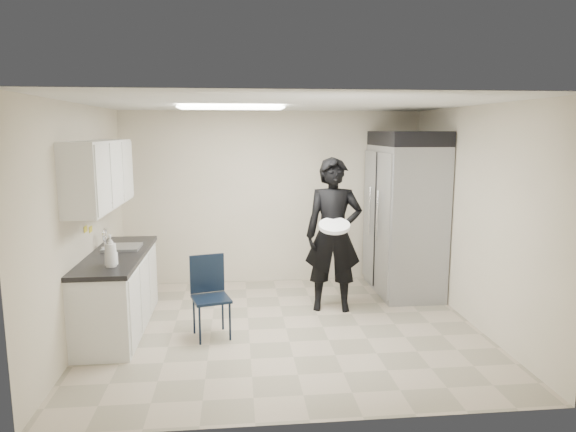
{
  "coord_description": "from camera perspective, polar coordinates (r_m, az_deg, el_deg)",
  "views": [
    {
      "loc": [
        -0.56,
        -5.73,
        2.3
      ],
      "look_at": [
        0.04,
        0.2,
        1.31
      ],
      "focal_mm": 32.0,
      "sensor_mm": 36.0,
      "label": 1
    }
  ],
  "objects": [
    {
      "name": "lower_counter",
      "position": [
        6.37,
        -18.33,
        -8.16
      ],
      "size": [
        0.6,
        1.9,
        0.86
      ],
      "primitive_type": "cube",
      "color": "silver",
      "rests_on": "floor"
    },
    {
      "name": "faucet",
      "position": [
        6.5,
        -19.68,
        -2.51
      ],
      "size": [
        0.02,
        0.02,
        0.24
      ],
      "primitive_type": "cylinder",
      "color": "silver",
      "rests_on": "countertop"
    },
    {
      "name": "ceiling_panel",
      "position": [
        6.14,
        -6.32,
        11.86
      ],
      "size": [
        1.2,
        0.6,
        0.02
      ],
      "primitive_type": "cube",
      "color": "white",
      "rests_on": "ceiling"
    },
    {
      "name": "countertop",
      "position": [
        6.25,
        -18.55,
        -4.18
      ],
      "size": [
        0.64,
        1.95,
        0.05
      ],
      "primitive_type": "cube",
      "color": "black",
      "rests_on": "lower_counter"
    },
    {
      "name": "towel_dispenser",
      "position": [
        7.29,
        -18.35,
        3.57
      ],
      "size": [
        0.22,
        0.3,
        0.35
      ],
      "primitive_type": "cube",
      "color": "black",
      "rests_on": "left_wall"
    },
    {
      "name": "man_tuxedo",
      "position": [
        6.6,
        5.07,
        -2.11
      ],
      "size": [
        0.79,
        0.59,
        1.98
      ],
      "primitive_type": "imported",
      "rotation": [
        0.0,
        0.0,
        -0.16
      ],
      "color": "black",
      "rests_on": "floor"
    },
    {
      "name": "fridge_compressor",
      "position": [
        7.4,
        13.16,
        8.39
      ],
      "size": [
        0.8,
        1.35,
        0.2
      ],
      "primitive_type": "cube",
      "color": "black",
      "rests_on": "commercial_fridge"
    },
    {
      "name": "upper_cabinets",
      "position": [
        6.14,
        -20.15,
        4.38
      ],
      "size": [
        0.35,
        1.8,
        0.75
      ],
      "primitive_type": "cube",
      "color": "silver",
      "rests_on": "left_wall"
    },
    {
      "name": "floor",
      "position": [
        6.2,
        -0.22,
        -12.38
      ],
      "size": [
        4.5,
        4.5,
        0.0
      ],
      "primitive_type": "plane",
      "color": "tan",
      "rests_on": "ground"
    },
    {
      "name": "back_wall",
      "position": [
        7.81,
        -1.66,
        2.05
      ],
      "size": [
        4.5,
        0.0,
        4.5
      ],
      "primitive_type": "plane",
      "rotation": [
        1.57,
        0.0,
        0.0
      ],
      "color": "beige",
      "rests_on": "floor"
    },
    {
      "name": "bucket_lid",
      "position": [
        6.32,
        5.17,
        -1.1
      ],
      "size": [
        0.44,
        0.44,
        0.05
      ],
      "primitive_type": "cylinder",
      "rotation": [
        0.0,
        0.0,
        -0.16
      ],
      "color": "white",
      "rests_on": "man_tuxedo"
    },
    {
      "name": "right_wall",
      "position": [
        6.46,
        20.05,
        -0.08
      ],
      "size": [
        0.0,
        4.0,
        4.0
      ],
      "primitive_type": "plane",
      "rotation": [
        1.57,
        0.0,
        -1.57
      ],
      "color": "beige",
      "rests_on": "floor"
    },
    {
      "name": "soap_bottle_b",
      "position": [
        5.7,
        -18.99,
        -4.21
      ],
      "size": [
        0.12,
        0.12,
        0.2
      ],
      "primitive_type": "imported",
      "rotation": [
        0.0,
        0.0,
        -0.37
      ],
      "color": "#B2B4BF",
      "rests_on": "countertop"
    },
    {
      "name": "soap_bottle_a",
      "position": [
        5.62,
        -19.12,
        -3.67
      ],
      "size": [
        0.15,
        0.15,
        0.34
      ],
      "primitive_type": "imported",
      "rotation": [
        0.0,
        0.0,
        0.15
      ],
      "color": "white",
      "rests_on": "countertop"
    },
    {
      "name": "sink",
      "position": [
        6.49,
        -17.89,
        -3.8
      ],
      "size": [
        0.42,
        0.4,
        0.14
      ],
      "primitive_type": "cube",
      "color": "gray",
      "rests_on": "countertop"
    },
    {
      "name": "folding_chair",
      "position": [
        5.88,
        -8.53,
        -9.11
      ],
      "size": [
        0.48,
        0.48,
        0.89
      ],
      "primitive_type": "cube",
      "rotation": [
        0.0,
        0.0,
        0.26
      ],
      "color": "black",
      "rests_on": "floor"
    },
    {
      "name": "notice_sticker_right",
      "position": [
        6.36,
        -21.08,
        -1.38
      ],
      "size": [
        0.0,
        0.12,
        0.07
      ],
      "primitive_type": "cube",
      "color": "yellow",
      "rests_on": "left_wall"
    },
    {
      "name": "ceiling",
      "position": [
        5.76,
        -0.24,
        12.38
      ],
      "size": [
        4.5,
        4.5,
        0.0
      ],
      "primitive_type": "plane",
      "rotation": [
        3.14,
        0.0,
        0.0
      ],
      "color": "silver",
      "rests_on": "back_wall"
    },
    {
      "name": "commercial_fridge",
      "position": [
        7.51,
        12.83,
        -0.42
      ],
      "size": [
        0.8,
        1.35,
        2.1
      ],
      "primitive_type": "cube",
      "color": "gray",
      "rests_on": "floor"
    },
    {
      "name": "notice_sticker_left",
      "position": [
        6.16,
        -21.58,
        -1.37
      ],
      "size": [
        0.0,
        0.12,
        0.07
      ],
      "primitive_type": "cube",
      "color": "yellow",
      "rests_on": "left_wall"
    },
    {
      "name": "left_wall",
      "position": [
        6.06,
        -21.93,
        -0.8
      ],
      "size": [
        0.0,
        4.0,
        4.0
      ],
      "primitive_type": "plane",
      "rotation": [
        1.57,
        0.0,
        1.57
      ],
      "color": "beige",
      "rests_on": "floor"
    }
  ]
}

